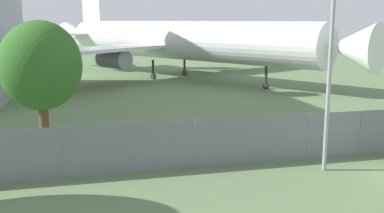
% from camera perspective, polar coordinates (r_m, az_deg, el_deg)
% --- Properties ---
extents(perimeter_fence, '(56.07, 0.07, 2.05)m').
position_cam_1_polar(perimeter_fence, '(19.08, 7.82, -4.27)').
color(perimeter_fence, gray).
rests_on(perimeter_fence, ground).
extents(airplane, '(29.69, 36.09, 11.71)m').
position_cam_1_polar(airplane, '(46.66, -1.91, 8.36)').
color(airplane, white).
rests_on(airplane, ground).
extents(tree_left_of_cabin, '(3.64, 3.64, 6.01)m').
position_cam_1_polar(tree_left_of_cabin, '(21.10, -18.67, 4.89)').
color(tree_left_of_cabin, brown).
rests_on(tree_left_of_cabin, ground).
extents(light_mast, '(0.44, 0.44, 8.65)m').
position_cam_1_polar(light_mast, '(18.25, 17.27, 7.99)').
color(light_mast, '#99999E').
rests_on(light_mast, ground).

